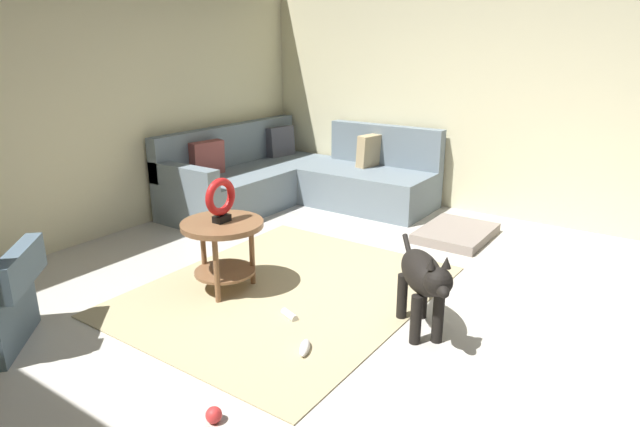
% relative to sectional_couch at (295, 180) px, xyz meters
% --- Properties ---
extents(ground_plane, '(6.00, 6.00, 0.10)m').
position_rel_sectional_couch_xyz_m(ground_plane, '(-1.99, -2.01, -0.34)').
color(ground_plane, beige).
extents(wall_back, '(6.00, 0.12, 2.70)m').
position_rel_sectional_couch_xyz_m(wall_back, '(-1.99, 0.93, 1.06)').
color(wall_back, beige).
rests_on(wall_back, ground_plane).
extents(wall_right, '(0.12, 6.00, 2.70)m').
position_rel_sectional_couch_xyz_m(wall_right, '(0.95, -2.01, 1.06)').
color(wall_right, beige).
rests_on(wall_right, ground_plane).
extents(area_rug, '(2.30, 1.90, 0.01)m').
position_rel_sectional_couch_xyz_m(area_rug, '(-1.84, -1.31, -0.29)').
color(area_rug, tan).
rests_on(area_rug, ground_plane).
extents(sectional_couch, '(2.20, 2.25, 0.88)m').
position_rel_sectional_couch_xyz_m(sectional_couch, '(0.00, 0.00, 0.00)').
color(sectional_couch, slate).
rests_on(sectional_couch, ground_plane).
extents(side_table, '(0.60, 0.60, 0.54)m').
position_rel_sectional_couch_xyz_m(side_table, '(-2.08, -0.93, 0.12)').
color(side_table, brown).
rests_on(side_table, ground_plane).
extents(torus_sculpture, '(0.28, 0.08, 0.33)m').
position_rel_sectional_couch_xyz_m(torus_sculpture, '(-2.08, -0.93, 0.42)').
color(torus_sculpture, black).
rests_on(torus_sculpture, side_table).
extents(dog_bed_mat, '(0.80, 0.60, 0.09)m').
position_rel_sectional_couch_xyz_m(dog_bed_mat, '(-0.01, -1.93, -0.25)').
color(dog_bed_mat, gray).
rests_on(dog_bed_mat, ground_plane).
extents(dog, '(0.67, 0.60, 0.63)m').
position_rel_sectional_couch_xyz_m(dog, '(-1.83, -2.40, 0.09)').
color(dog, black).
rests_on(dog, ground_plane).
extents(dog_toy_ball, '(0.08, 0.08, 0.08)m').
position_rel_sectional_couch_xyz_m(dog_toy_ball, '(-3.19, -1.92, -0.25)').
color(dog_toy_ball, red).
rests_on(dog_toy_ball, ground_plane).
extents(dog_toy_rope, '(0.09, 0.15, 0.05)m').
position_rel_sectional_couch_xyz_m(dog_toy_rope, '(-2.16, -1.59, -0.27)').
color(dog_toy_rope, silver).
rests_on(dog_toy_rope, ground_plane).
extents(dog_toy_bone, '(0.19, 0.14, 0.06)m').
position_rel_sectional_couch_xyz_m(dog_toy_bone, '(-2.44, -1.92, -0.26)').
color(dog_toy_bone, silver).
rests_on(dog_toy_bone, ground_plane).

